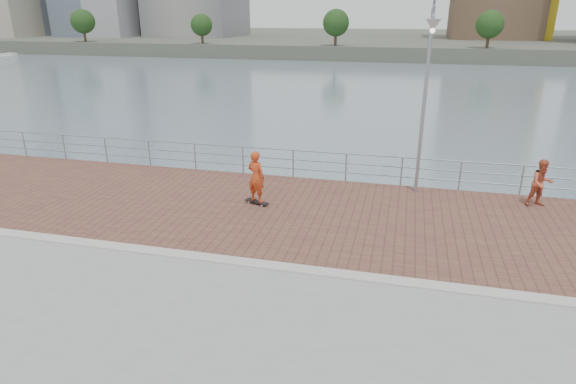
% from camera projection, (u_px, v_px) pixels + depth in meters
% --- Properties ---
extents(water, '(400.00, 400.00, 0.00)m').
position_uv_depth(water, '(270.00, 332.00, 12.94)').
color(water, slate).
rests_on(water, ground).
extents(brick_lane, '(40.00, 6.80, 0.02)m').
position_uv_depth(brick_lane, '(300.00, 212.00, 15.51)').
color(brick_lane, brown).
rests_on(brick_lane, seawall).
extents(curb, '(40.00, 0.40, 0.06)m').
position_uv_depth(curb, '(269.00, 265.00, 12.23)').
color(curb, '#B7B5AD').
rests_on(curb, seawall).
extents(far_shore, '(320.00, 95.00, 2.50)m').
position_uv_depth(far_shore, '(400.00, 40.00, 123.84)').
color(far_shore, '#4C5142').
rests_on(far_shore, ground).
extents(guardrail, '(39.06, 0.06, 1.13)m').
position_uv_depth(guardrail, '(319.00, 162.00, 18.36)').
color(guardrail, '#8C9EA8').
rests_on(guardrail, brick_lane).
extents(street_lamp, '(0.45, 1.32, 6.21)m').
position_uv_depth(street_lamp, '(428.00, 68.00, 15.37)').
color(street_lamp, gray).
rests_on(street_lamp, brick_lane).
extents(skateboard, '(0.88, 0.50, 0.10)m').
position_uv_depth(skateboard, '(257.00, 202.00, 16.14)').
color(skateboard, black).
rests_on(skateboard, brick_lane).
extents(skateboarder, '(0.74, 0.61, 1.75)m').
position_uv_depth(skateboarder, '(256.00, 177.00, 15.83)').
color(skateboarder, '#CB411B').
rests_on(skateboarder, skateboard).
extents(bystander, '(0.92, 0.81, 1.59)m').
position_uv_depth(bystander, '(541.00, 183.00, 15.74)').
color(bystander, '#C45739').
rests_on(bystander, brick_lane).
extents(shoreline_trees, '(169.57, 5.01, 6.68)m').
position_uv_depth(shoreline_trees, '(553.00, 24.00, 75.26)').
color(shoreline_trees, '#473323').
rests_on(shoreline_trees, far_shore).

